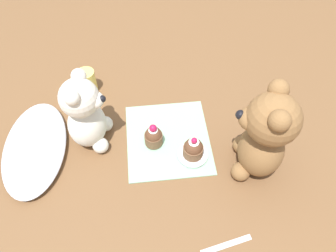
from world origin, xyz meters
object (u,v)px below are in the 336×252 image
at_px(cupcake_near_cream_bear, 154,136).
at_px(juice_glass, 87,82).
at_px(teddy_bear_cream, 85,114).
at_px(saucer_plate, 193,154).
at_px(cupcake_near_tan_bear, 193,149).
at_px(teaspoon, 226,245).
at_px(teddy_bear_tan, 265,135).

bearing_deg(cupcake_near_cream_bear, juice_glass, 39.27).
relative_size(teddy_bear_cream, saucer_plate, 2.76).
bearing_deg(teddy_bear_cream, cupcake_near_tan_bear, -98.91).
relative_size(saucer_plate, juice_glass, 1.07).
relative_size(saucer_plate, teaspoon, 0.67).
distance_m(saucer_plate, juice_glass, 0.37).
bearing_deg(cupcake_near_tan_bear, cupcake_near_cream_bear, 62.18).
distance_m(teddy_bear_tan, teaspoon, 0.25).
relative_size(cupcake_near_cream_bear, teaspoon, 0.61).
bearing_deg(teddy_bear_tan, saucer_plate, -89.21).
bearing_deg(teddy_bear_tan, cupcake_near_cream_bear, -94.21).
height_order(cupcake_near_cream_bear, cupcake_near_tan_bear, same).
xyz_separation_m(cupcake_near_cream_bear, teaspoon, (-0.27, -0.13, -0.03)).
relative_size(teddy_bear_tan, cupcake_near_tan_bear, 3.80).
distance_m(teddy_bear_tan, cupcake_near_cream_bear, 0.27).
distance_m(cupcake_near_tan_bear, teaspoon, 0.23).
xyz_separation_m(juice_glass, teaspoon, (-0.48, -0.30, -0.03)).
height_order(teddy_bear_cream, saucer_plate, teddy_bear_cream).
distance_m(juice_glass, teaspoon, 0.57).
relative_size(teddy_bear_cream, teddy_bear_tan, 0.85).
xyz_separation_m(teddy_bear_tan, saucer_plate, (0.04, 0.14, -0.11)).
xyz_separation_m(teddy_bear_tan, teaspoon, (-0.18, 0.11, -0.12)).
bearing_deg(cupcake_near_cream_bear, cupcake_near_tan_bear, -117.82).
relative_size(cupcake_near_tan_bear, juice_glass, 0.92).
relative_size(teddy_bear_tan, juice_glass, 3.48).
xyz_separation_m(teddy_bear_cream, cupcake_near_cream_bear, (-0.03, -0.16, -0.07)).
height_order(saucer_plate, teaspoon, saucer_plate).
bearing_deg(teaspoon, teddy_bear_tan, 48.05).
bearing_deg(teaspoon, juice_glass, 110.26).
relative_size(cupcake_near_tan_bear, teaspoon, 0.57).
xyz_separation_m(teddy_bear_cream, teddy_bear_tan, (-0.12, -0.39, 0.02)).
xyz_separation_m(saucer_plate, juice_glass, (0.26, 0.26, 0.03)).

